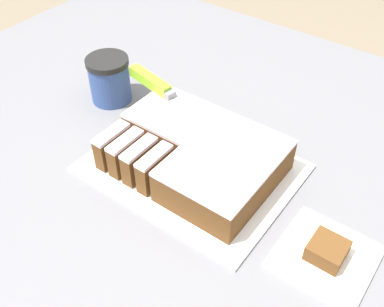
{
  "coord_description": "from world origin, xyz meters",
  "views": [
    {
      "loc": [
        0.43,
        -0.57,
        1.51
      ],
      "look_at": [
        0.07,
        -0.08,
        0.95
      ],
      "focal_mm": 42.0,
      "sensor_mm": 36.0,
      "label": 1
    }
  ],
  "objects_px": {
    "knife": "(160,88)",
    "coffee_cup": "(109,80)",
    "cake_board": "(192,168)",
    "brownie": "(327,250)",
    "cake": "(197,154)"
  },
  "relations": [
    {
      "from": "cake_board",
      "to": "brownie",
      "type": "relative_size",
      "value": 6.78
    },
    {
      "from": "cake",
      "to": "coffee_cup",
      "type": "distance_m",
      "value": 0.3
    },
    {
      "from": "cake",
      "to": "coffee_cup",
      "type": "xyz_separation_m",
      "value": [
        -0.29,
        0.07,
        0.01
      ]
    },
    {
      "from": "coffee_cup",
      "to": "cake",
      "type": "bearing_deg",
      "value": -13.38
    },
    {
      "from": "cake",
      "to": "knife",
      "type": "xyz_separation_m",
      "value": [
        -0.15,
        0.08,
        0.04
      ]
    },
    {
      "from": "cake_board",
      "to": "coffee_cup",
      "type": "distance_m",
      "value": 0.3
    },
    {
      "from": "knife",
      "to": "brownie",
      "type": "bearing_deg",
      "value": -3.82
    },
    {
      "from": "knife",
      "to": "coffee_cup",
      "type": "bearing_deg",
      "value": -165.13
    },
    {
      "from": "knife",
      "to": "brownie",
      "type": "height_order",
      "value": "knife"
    },
    {
      "from": "cake_board",
      "to": "brownie",
      "type": "xyz_separation_m",
      "value": [
        0.29,
        -0.04,
        0.02
      ]
    },
    {
      "from": "cake_board",
      "to": "knife",
      "type": "relative_size",
      "value": 1.14
    },
    {
      "from": "cake_board",
      "to": "brownie",
      "type": "bearing_deg",
      "value": -7.32
    },
    {
      "from": "brownie",
      "to": "knife",
      "type": "bearing_deg",
      "value": 164.5
    },
    {
      "from": "cake_board",
      "to": "coffee_cup",
      "type": "bearing_deg",
      "value": 165.36
    },
    {
      "from": "cake_board",
      "to": "coffee_cup",
      "type": "height_order",
      "value": "coffee_cup"
    }
  ]
}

